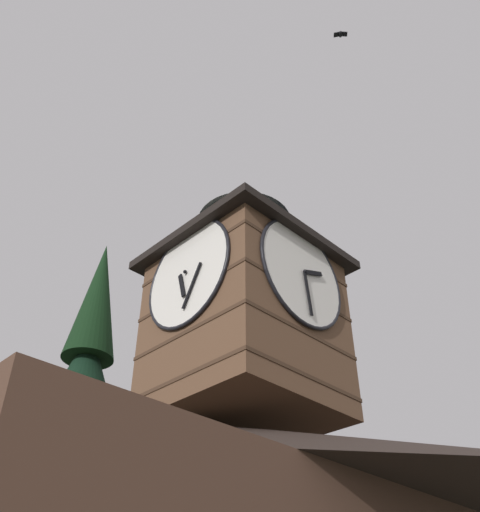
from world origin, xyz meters
TOP-DOWN VIEW (x-y plane):
  - clock_tower at (-0.47, -1.52)m, footprint 4.87×4.87m
  - pine_tree_behind at (0.70, -7.80)m, footprint 5.53×5.53m
  - moon at (-15.44, -46.40)m, footprint 2.32×2.32m
  - flying_bird_high at (-0.76, 2.75)m, footprint 0.42×0.45m

SIDE VIEW (x-z plane):
  - pine_tree_behind at x=0.70m, z-range -1.68..13.41m
  - clock_tower at x=-0.47m, z-range 6.14..14.12m
  - moon at x=-15.44m, z-range 14.58..16.90m
  - flying_bird_high at x=-0.76m, z-range 18.99..19.12m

